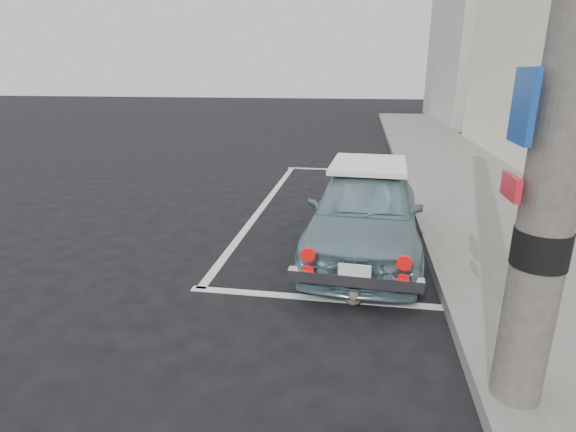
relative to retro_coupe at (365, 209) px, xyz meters
name	(u,v)px	position (x,y,z in m)	size (l,w,h in m)	color
ground	(284,276)	(-0.95, -1.00, -0.62)	(80.00, 80.00, 0.00)	black
sidewalk	(511,231)	(2.25, 1.00, -0.55)	(2.80, 40.00, 0.15)	slate
building_far	(479,38)	(5.40, 19.00, 3.38)	(3.50, 10.00, 8.00)	#B7AEA6
pline_rear	(321,298)	(-0.45, -1.50, -0.62)	(3.00, 0.12, 0.01)	silver
pline_front	(346,170)	(-0.45, 5.50, -0.62)	(3.00, 0.12, 0.01)	silver
pline_side	(264,205)	(-1.85, 2.00, -0.62)	(0.12, 7.00, 0.01)	silver
retro_coupe	(365,209)	(0.00, 0.00, 0.00)	(1.65, 3.68, 1.23)	slate
cat	(353,294)	(-0.10, -1.56, -0.51)	(0.21, 0.46, 0.25)	#78685B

